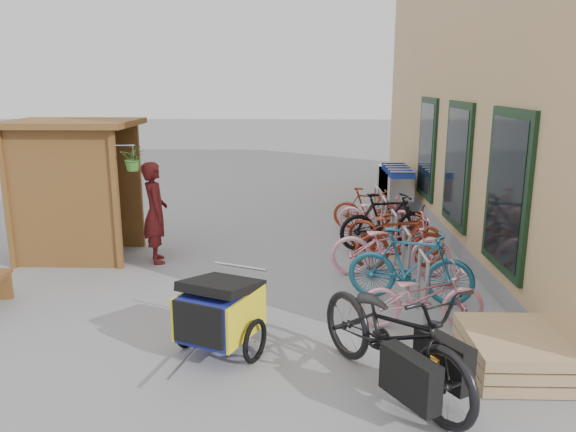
{
  "coord_description": "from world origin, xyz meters",
  "views": [
    {
      "loc": [
        0.73,
        -6.97,
        3.03
      ],
      "look_at": [
        0.5,
        1.5,
        1.0
      ],
      "focal_mm": 35.0,
      "sensor_mm": 36.0,
      "label": 1
    }
  ],
  "objects_px": {
    "bike_3": "(401,241)",
    "bike_4": "(395,230)",
    "pallet_stack": "(514,352)",
    "bike_1": "(411,266)",
    "cargo_bike": "(394,335)",
    "person_kiosk": "(155,213)",
    "bike_2": "(391,245)",
    "bike_5": "(385,221)",
    "bike_0": "(422,296)",
    "bike_7": "(369,209)",
    "kiosk": "(70,170)",
    "child_trailer": "(220,310)",
    "bike_6": "(376,214)",
    "shopping_carts": "(394,181)"
  },
  "relations": [
    {
      "from": "cargo_bike",
      "to": "bike_7",
      "type": "height_order",
      "value": "cargo_bike"
    },
    {
      "from": "pallet_stack",
      "to": "child_trailer",
      "type": "bearing_deg",
      "value": 174.33
    },
    {
      "from": "bike_3",
      "to": "child_trailer",
      "type": "bearing_deg",
      "value": 130.29
    },
    {
      "from": "cargo_bike",
      "to": "bike_3",
      "type": "distance_m",
      "value": 3.83
    },
    {
      "from": "pallet_stack",
      "to": "bike_0",
      "type": "xyz_separation_m",
      "value": [
        -0.77,
        1.08,
        0.2
      ]
    },
    {
      "from": "person_kiosk",
      "to": "bike_5",
      "type": "bearing_deg",
      "value": -98.59
    },
    {
      "from": "bike_2",
      "to": "bike_0",
      "type": "bearing_deg",
      "value": -175.87
    },
    {
      "from": "shopping_carts",
      "to": "bike_3",
      "type": "relative_size",
      "value": 1.49
    },
    {
      "from": "kiosk",
      "to": "shopping_carts",
      "type": "height_order",
      "value": "kiosk"
    },
    {
      "from": "person_kiosk",
      "to": "bike_7",
      "type": "distance_m",
      "value": 4.49
    },
    {
      "from": "kiosk",
      "to": "bike_3",
      "type": "height_order",
      "value": "kiosk"
    },
    {
      "from": "shopping_carts",
      "to": "person_kiosk",
      "type": "bearing_deg",
      "value": -136.16
    },
    {
      "from": "bike_5",
      "to": "cargo_bike",
      "type": "bearing_deg",
      "value": 158.68
    },
    {
      "from": "bike_5",
      "to": "bike_7",
      "type": "distance_m",
      "value": 1.37
    },
    {
      "from": "kiosk",
      "to": "child_trailer",
      "type": "distance_m",
      "value": 4.81
    },
    {
      "from": "bike_4",
      "to": "bike_5",
      "type": "xyz_separation_m",
      "value": [
        -0.13,
        0.31,
        0.08
      ]
    },
    {
      "from": "person_kiosk",
      "to": "cargo_bike",
      "type": "bearing_deg",
      "value": -160.61
    },
    {
      "from": "cargo_bike",
      "to": "bike_7",
      "type": "distance_m",
      "value": 6.29
    },
    {
      "from": "bike_1",
      "to": "bike_6",
      "type": "xyz_separation_m",
      "value": [
        -0.01,
        3.66,
        -0.12
      ]
    },
    {
      "from": "cargo_bike",
      "to": "pallet_stack",
      "type": "bearing_deg",
      "value": -14.06
    },
    {
      "from": "cargo_bike",
      "to": "bike_4",
      "type": "distance_m",
      "value": 4.67
    },
    {
      "from": "bike_5",
      "to": "bike_6",
      "type": "height_order",
      "value": "bike_5"
    },
    {
      "from": "child_trailer",
      "to": "bike_1",
      "type": "relative_size",
      "value": 0.91
    },
    {
      "from": "bike_7",
      "to": "bike_6",
      "type": "bearing_deg",
      "value": -139.1
    },
    {
      "from": "shopping_carts",
      "to": "bike_4",
      "type": "relative_size",
      "value": 1.38
    },
    {
      "from": "bike_3",
      "to": "bike_5",
      "type": "distance_m",
      "value": 1.16
    },
    {
      "from": "cargo_bike",
      "to": "person_kiosk",
      "type": "xyz_separation_m",
      "value": [
        -3.42,
        4.05,
        0.28
      ]
    },
    {
      "from": "cargo_bike",
      "to": "bike_4",
      "type": "xyz_separation_m",
      "value": [
        0.74,
        4.61,
        -0.14
      ]
    },
    {
      "from": "person_kiosk",
      "to": "bike_2",
      "type": "bearing_deg",
      "value": -119.8
    },
    {
      "from": "pallet_stack",
      "to": "bike_1",
      "type": "relative_size",
      "value": 0.68
    },
    {
      "from": "shopping_carts",
      "to": "bike_5",
      "type": "relative_size",
      "value": 1.34
    },
    {
      "from": "person_kiosk",
      "to": "bike_3",
      "type": "height_order",
      "value": "person_kiosk"
    },
    {
      "from": "bike_0",
      "to": "bike_4",
      "type": "xyz_separation_m",
      "value": [
        0.16,
        3.12,
        0.04
      ]
    },
    {
      "from": "bike_3",
      "to": "bike_4",
      "type": "distance_m",
      "value": 0.85
    },
    {
      "from": "shopping_carts",
      "to": "bike_2",
      "type": "relative_size",
      "value": 1.23
    },
    {
      "from": "bike_0",
      "to": "bike_3",
      "type": "relative_size",
      "value": 1.0
    },
    {
      "from": "shopping_carts",
      "to": "bike_5",
      "type": "bearing_deg",
      "value": -101.3
    },
    {
      "from": "bike_6",
      "to": "bike_0",
      "type": "bearing_deg",
      "value": -163.69
    },
    {
      "from": "kiosk",
      "to": "person_kiosk",
      "type": "relative_size",
      "value": 1.44
    },
    {
      "from": "bike_1",
      "to": "bike_2",
      "type": "bearing_deg",
      "value": 21.45
    },
    {
      "from": "child_trailer",
      "to": "bike_0",
      "type": "xyz_separation_m",
      "value": [
        2.43,
        0.76,
        -0.11
      ]
    },
    {
      "from": "pallet_stack",
      "to": "child_trailer",
      "type": "distance_m",
      "value": 3.23
    },
    {
      "from": "cargo_bike",
      "to": "bike_0",
      "type": "distance_m",
      "value": 1.61
    },
    {
      "from": "bike_1",
      "to": "bike_3",
      "type": "relative_size",
      "value": 1.11
    },
    {
      "from": "kiosk",
      "to": "bike_6",
      "type": "xyz_separation_m",
      "value": [
        5.51,
        1.73,
        -1.14
      ]
    },
    {
      "from": "bike_2",
      "to": "bike_4",
      "type": "xyz_separation_m",
      "value": [
        0.25,
        1.18,
        -0.05
      ]
    },
    {
      "from": "bike_0",
      "to": "cargo_bike",
      "type": "bearing_deg",
      "value": 155.82
    },
    {
      "from": "bike_2",
      "to": "person_kiosk",
      "type": "bearing_deg",
      "value": 82.25
    },
    {
      "from": "bike_6",
      "to": "shopping_carts",
      "type": "bearing_deg",
      "value": 0.03
    },
    {
      "from": "bike_0",
      "to": "bike_2",
      "type": "relative_size",
      "value": 0.82
    }
  ]
}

